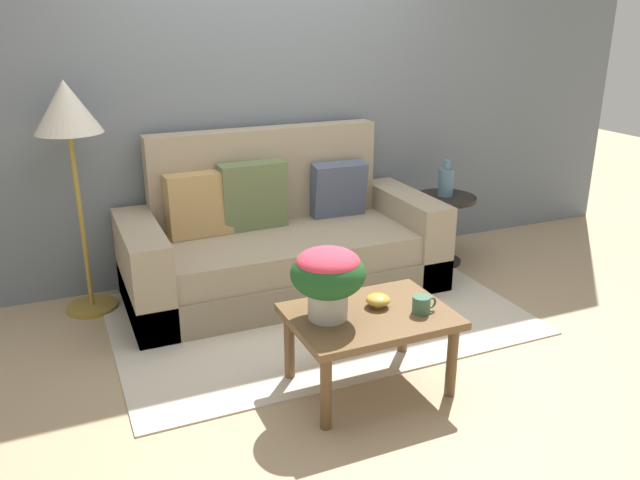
{
  "coord_description": "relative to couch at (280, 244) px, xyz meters",
  "views": [
    {
      "loc": [
        -1.46,
        -3.29,
        1.85
      ],
      "look_at": [
        -0.07,
        -0.1,
        0.6
      ],
      "focal_mm": 35.96,
      "sensor_mm": 36.0,
      "label": 1
    }
  ],
  "objects": [
    {
      "name": "coffee_table",
      "position": [
        -0.02,
        -1.37,
        0.03
      ],
      "size": [
        0.81,
        0.59,
        0.42
      ],
      "color": "brown",
      "rests_on": "ground"
    },
    {
      "name": "table_vase",
      "position": [
        1.32,
        -0.02,
        0.32
      ],
      "size": [
        0.11,
        0.11,
        0.27
      ],
      "color": "slate",
      "rests_on": "side_table"
    },
    {
      "name": "couch",
      "position": [
        0.0,
        0.0,
        0.0
      ],
      "size": [
        2.13,
        0.93,
        1.08
      ],
      "color": "gray",
      "rests_on": "ground"
    },
    {
      "name": "coffee_mug",
      "position": [
        0.22,
        -1.47,
        0.14
      ],
      "size": [
        0.13,
        0.09,
        0.09
      ],
      "color": "#3D664C",
      "rests_on": "coffee_table"
    },
    {
      "name": "ground_plane",
      "position": [
        0.06,
        -0.63,
        -0.33
      ],
      "size": [
        14.0,
        14.0,
        0.0
      ],
      "primitive_type": "plane",
      "color": "tan"
    },
    {
      "name": "area_rug",
      "position": [
        0.06,
        -0.5,
        -0.32
      ],
      "size": [
        2.52,
        1.67,
        0.01
      ],
      "primitive_type": "cube",
      "color": "beige",
      "rests_on": "ground"
    },
    {
      "name": "side_table",
      "position": [
        1.31,
        -0.04,
        0.04
      ],
      "size": [
        0.46,
        0.46,
        0.53
      ],
      "color": "black",
      "rests_on": "ground"
    },
    {
      "name": "snack_bowl",
      "position": [
        0.05,
        -1.32,
        0.13
      ],
      "size": [
        0.13,
        0.13,
        0.07
      ],
      "color": "gold",
      "rests_on": "coffee_table"
    },
    {
      "name": "floor_lamp",
      "position": [
        -1.25,
        0.17,
        0.9
      ],
      "size": [
        0.4,
        0.4,
        1.47
      ],
      "color": "olive",
      "rests_on": "ground"
    },
    {
      "name": "wall_back",
      "position": [
        0.06,
        0.48,
        1.16
      ],
      "size": [
        6.4,
        0.12,
        2.97
      ],
      "primitive_type": "cube",
      "color": "slate",
      "rests_on": "ground"
    },
    {
      "name": "potted_plant",
      "position": [
        -0.23,
        -1.33,
        0.33
      ],
      "size": [
        0.37,
        0.37,
        0.36
      ],
      "color": "#B7B2A8",
      "rests_on": "coffee_table"
    }
  ]
}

